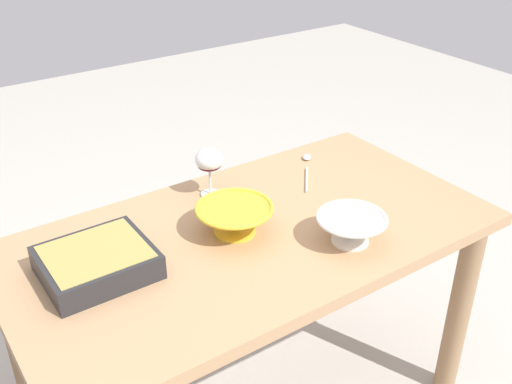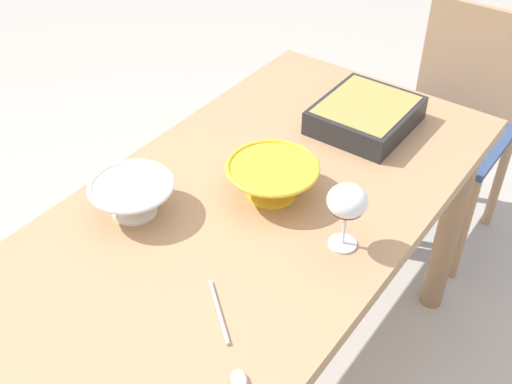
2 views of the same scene
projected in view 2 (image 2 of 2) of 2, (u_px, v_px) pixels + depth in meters
ground_plane at (255, 382)px, 2.03m from camera, size 8.00×8.00×0.00m
dining_table at (255, 238)px, 1.63m from camera, size 1.44×0.76×0.76m
chair at (455, 117)px, 2.34m from camera, size 0.40×0.42×0.88m
wine_glass at (347, 204)px, 1.36m from camera, size 0.09×0.09×0.16m
casserole_dish at (366, 114)px, 1.78m from camera, size 0.28×0.25×0.07m
mixing_bowl at (133, 196)px, 1.49m from camera, size 0.20×0.20×0.09m
small_bowl at (272, 178)px, 1.54m from camera, size 0.23×0.23×0.09m
serving_spoon at (231, 353)px, 1.19m from camera, size 0.19×0.22×0.01m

